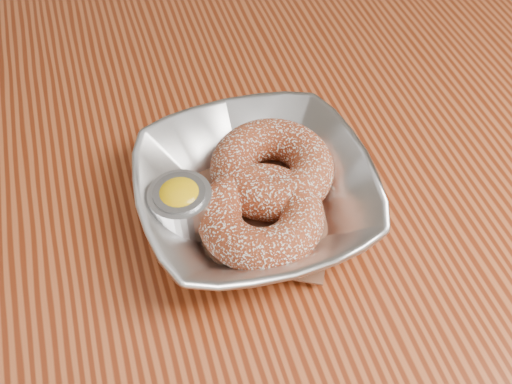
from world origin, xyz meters
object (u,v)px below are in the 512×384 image
object	(u,v)px
donut_front	(261,216)
ramekin	(181,207)
donut_back	(272,168)
table	(178,234)
serving_bowl	(256,194)

from	to	relation	value
donut_front	ramekin	world-z (taller)	ramekin
donut_front	donut_back	bearing A→B (deg)	61.88
ramekin	donut_back	bearing A→B (deg)	13.88
donut_back	ramekin	bearing A→B (deg)	-166.12
donut_back	ramekin	world-z (taller)	ramekin
table	serving_bowl	bearing A→B (deg)	-43.62
donut_front	ramekin	distance (m)	0.07
serving_bowl	ramekin	size ratio (longest dim) A/B	3.84
donut_front	ramekin	size ratio (longest dim) A/B	2.01
donut_back	donut_front	bearing A→B (deg)	-118.12
table	ramekin	bearing A→B (deg)	-88.76
table	ramekin	xyz separation A→B (m)	(0.00, -0.07, 0.13)
serving_bowl	donut_back	xyz separation A→B (m)	(0.02, 0.02, 0.00)
serving_bowl	donut_front	bearing A→B (deg)	-98.74
table	donut_back	bearing A→B (deg)	-25.50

